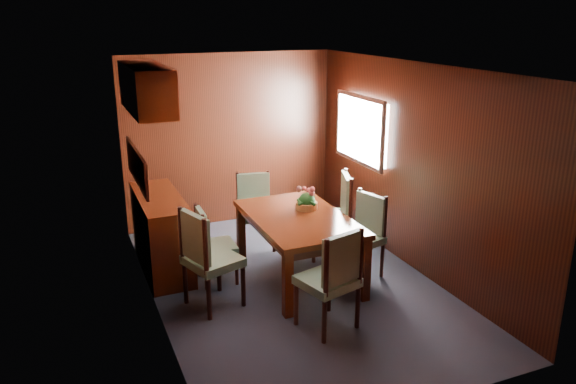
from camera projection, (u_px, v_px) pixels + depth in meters
name	position (u px, v px, depth m)	size (l,w,h in m)	color
ground	(293.00, 285.00, 6.29)	(4.50, 4.50, 0.00)	#303342
room_shell	(272.00, 137.00, 6.04)	(3.06, 4.52, 2.41)	black
sideboard	(162.00, 233.00, 6.57)	(0.48, 1.40, 0.90)	#391307
dining_table	(298.00, 225.00, 6.25)	(1.01, 1.62, 0.76)	#391307
chair_left_near	(206.00, 254.00, 5.64)	(0.62, 0.63, 1.07)	black
chair_left_far	(211.00, 241.00, 6.23)	(0.41, 0.43, 0.88)	black
chair_right_near	(364.00, 230.00, 6.40)	(0.55, 0.56, 0.97)	black
chair_right_far	(336.00, 210.00, 6.90)	(0.62, 0.64, 1.06)	black
chair_head	(333.00, 275.00, 5.23)	(0.60, 0.59, 1.04)	black
chair_foot	(255.00, 206.00, 7.20)	(0.53, 0.52, 0.97)	black
flower_centerpiece	(307.00, 198.00, 6.41)	(0.27, 0.27, 0.27)	#C77A3C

